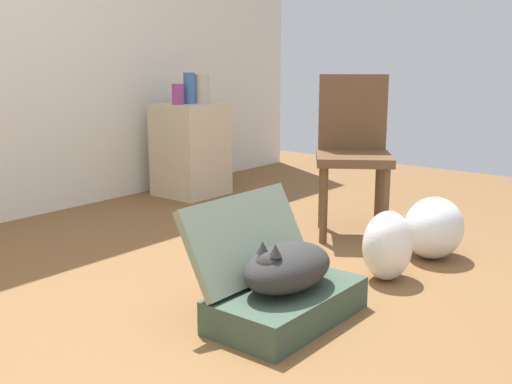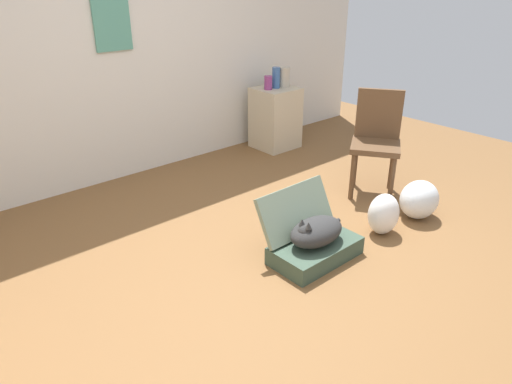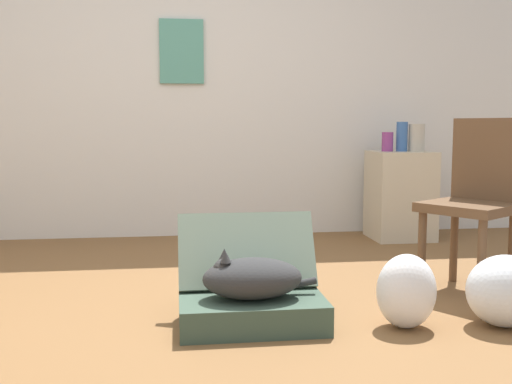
{
  "view_description": "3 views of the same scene",
  "coord_description": "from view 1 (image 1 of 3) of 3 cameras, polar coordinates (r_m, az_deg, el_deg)",
  "views": [
    {
      "loc": [
        -1.7,
        -1.42,
        1.03
      ],
      "look_at": [
        0.5,
        0.35,
        0.41
      ],
      "focal_mm": 43.12,
      "sensor_mm": 36.0,
      "label": 1
    },
    {
      "loc": [
        -2.05,
        -1.96,
        1.88
      ],
      "look_at": [
        0.06,
        0.44,
        0.38
      ],
      "focal_mm": 33.1,
      "sensor_mm": 36.0,
      "label": 2
    },
    {
      "loc": [
        -0.17,
        -2.63,
        0.89
      ],
      "look_at": [
        0.25,
        0.47,
        0.54
      ],
      "focal_mm": 41.95,
      "sensor_mm": 36.0,
      "label": 3
    }
  ],
  "objects": [
    {
      "name": "ground_plane",
      "position": [
        2.44,
        -1.02,
        -12.51
      ],
      "size": [
        7.68,
        7.68,
        0.0
      ],
      "primitive_type": "plane",
      "color": "brown",
      "rests_on": "ground"
    },
    {
      "name": "suitcase_base",
      "position": [
        2.49,
        2.91,
        -10.38
      ],
      "size": [
        0.64,
        0.37,
        0.13
      ],
      "primitive_type": "cube",
      "color": "#384C3D",
      "rests_on": "ground"
    },
    {
      "name": "suitcase_lid",
      "position": [
        2.53,
        -0.81,
        -4.28
      ],
      "size": [
        0.64,
        0.2,
        0.34
      ],
      "primitive_type": "cube",
      "rotation": [
        1.09,
        0.0,
        0.0
      ],
      "color": "gray",
      "rests_on": "suitcase_base"
    },
    {
      "name": "cat",
      "position": [
        2.43,
        2.86,
        -6.96
      ],
      "size": [
        0.52,
        0.28,
        0.22
      ],
      "color": "#2D2D2D",
      "rests_on": "suitcase_base"
    },
    {
      "name": "plastic_bag_white",
      "position": [
        2.95,
        12.11,
        -4.88
      ],
      "size": [
        0.26,
        0.23,
        0.33
      ],
      "primitive_type": "ellipsoid",
      "color": "white",
      "rests_on": "ground"
    },
    {
      "name": "plastic_bag_clear",
      "position": [
        3.33,
        16.16,
        -3.21
      ],
      "size": [
        0.35,
        0.3,
        0.32
      ],
      "primitive_type": "ellipsoid",
      "color": "silver",
      "rests_on": "ground"
    },
    {
      "name": "side_table",
      "position": [
        4.69,
        -6.07,
        3.94
      ],
      "size": [
        0.46,
        0.44,
        0.69
      ],
      "primitive_type": "cube",
      "color": "beige",
      "rests_on": "ground"
    },
    {
      "name": "vase_tall",
      "position": [
        4.57,
        -7.25,
        8.99
      ],
      "size": [
        0.09,
        0.09,
        0.15
      ],
      "primitive_type": "cylinder",
      "color": "#8C387A",
      "rests_on": "side_table"
    },
    {
      "name": "vase_short",
      "position": [
        4.72,
        -5.09,
        9.53
      ],
      "size": [
        0.12,
        0.12,
        0.21
      ],
      "primitive_type": "cylinder",
      "color": "#B7AD99",
      "rests_on": "side_table"
    },
    {
      "name": "vase_round",
      "position": [
        4.64,
        -6.2,
        9.56
      ],
      "size": [
        0.09,
        0.09,
        0.23
      ],
      "primitive_type": "cylinder",
      "color": "#38609E",
      "rests_on": "side_table"
    },
    {
      "name": "chair",
      "position": [
        3.64,
        8.99,
        4.05
      ],
      "size": [
        0.58,
        0.58,
        0.93
      ],
      "rotation": [
        0.0,
        0.0,
        -0.98
      ],
      "color": "brown",
      "rests_on": "ground"
    }
  ]
}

